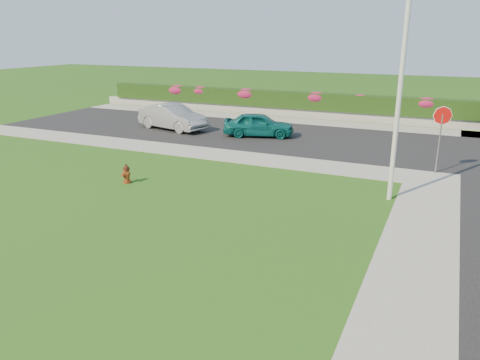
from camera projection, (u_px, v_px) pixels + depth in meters
The scene contains 19 objects.
ground at pixel (148, 235), 13.17m from camera, with size 120.00×120.00×0.00m, color black.
street_far at pixel (217, 131), 27.30m from camera, with size 26.00×8.00×0.04m, color black.
sidewalk_right at pixel (399, 338), 8.66m from camera, with size 2.00×20.00×0.04m, color gray.
sidewalk_far at pixel (153, 147), 23.35m from camera, with size 24.00×2.00×0.04m, color gray.
curb_corner at pixel (432, 179), 18.22m from camera, with size 2.00×2.00×0.04m, color gray.
sidewalk_beyond at pixel (308, 122), 30.07m from camera, with size 34.00×2.00×0.04m, color gray.
retaining_wall at pixel (314, 114), 31.29m from camera, with size 34.00×0.40×0.60m, color gray.
hedge at pixel (315, 101), 31.12m from camera, with size 32.00×0.90×1.10m, color black.
fire_hydrant at pixel (126, 174), 17.68m from camera, with size 0.38×0.37×0.74m.
sedan_teal at pixel (259, 124), 25.57m from camera, with size 1.54×3.82×1.30m, color #0B5957.
sedan_silver at pixel (172, 117), 27.42m from camera, with size 1.55×4.45×1.47m, color #93969A.
utility_pole at pixel (398, 106), 15.09m from camera, with size 0.16×0.16×6.38m, color silver.
stop_sign at pixel (442, 124), 18.37m from camera, with size 0.71×0.26×2.74m.
flower_clump_a at pixel (177, 90), 35.17m from camera, with size 1.53×0.98×0.76m, color #A71C52.
flower_clump_b at pixel (201, 91), 34.37m from camera, with size 1.33×0.86×0.67m, color #A71C52.
flower_clump_c at pixel (246, 94), 32.92m from camera, with size 1.54×0.99×0.77m, color #A71C52.
flower_clump_d at pixel (316, 97), 30.93m from camera, with size 1.45×0.93×0.72m, color #A71C52.
flower_clump_e at pixel (360, 99), 29.77m from camera, with size 1.06×0.68×0.53m, color #A71C52.
flower_clump_f at pixel (426, 103), 28.23m from camera, with size 1.40×0.90×0.70m, color #A71C52.
Camera 1 is at (7.36, -9.95, 5.41)m, focal length 35.00 mm.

